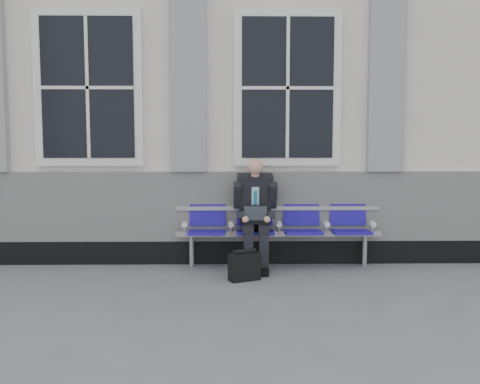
{
  "coord_description": "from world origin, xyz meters",
  "views": [
    {
      "loc": [
        -0.36,
        -5.37,
        1.58
      ],
      "look_at": [
        -0.26,
        0.9,
        0.99
      ],
      "focal_mm": 40.0,
      "sensor_mm": 36.0,
      "label": 1
    }
  ],
  "objects": [
    {
      "name": "ground",
      "position": [
        0.0,
        0.0,
        0.0
      ],
      "size": [
        70.0,
        70.0,
        0.0
      ],
      "primitive_type": "plane",
      "color": "slate",
      "rests_on": "ground"
    },
    {
      "name": "station_building",
      "position": [
        -0.02,
        3.47,
        2.22
      ],
      "size": [
        14.4,
        4.4,
        4.49
      ],
      "color": "silver",
      "rests_on": "ground"
    },
    {
      "name": "bench",
      "position": [
        0.24,
        1.32,
        0.55
      ],
      "size": [
        2.6,
        0.47,
        0.91
      ],
      "color": "#9EA0A3",
      "rests_on": "ground"
    },
    {
      "name": "businessman",
      "position": [
        -0.06,
        1.19,
        0.75
      ],
      "size": [
        0.54,
        0.72,
        1.37
      ],
      "color": "black",
      "rests_on": "ground"
    },
    {
      "name": "briefcase",
      "position": [
        -0.21,
        0.61,
        0.17
      ],
      "size": [
        0.38,
        0.28,
        0.36
      ],
      "color": "black",
      "rests_on": "ground"
    }
  ]
}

